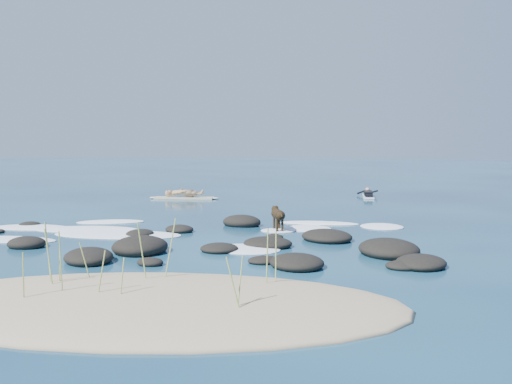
{
  "coord_description": "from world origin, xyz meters",
  "views": [
    {
      "loc": [
        2.6,
        -17.51,
        2.79
      ],
      "look_at": [
        0.89,
        4.0,
        0.9
      ],
      "focal_mm": 40.0,
      "sensor_mm": 36.0,
      "label": 1
    }
  ],
  "objects": [
    {
      "name": "standing_surfer_rig",
      "position": [
        -3.14,
        10.01,
        0.78
      ],
      "size": [
        3.46,
        0.69,
        1.97
      ],
      "rotation": [
        0.0,
        0.0,
        -0.01
      ],
      "color": "beige",
      "rests_on": "ground"
    },
    {
      "name": "breaking_foam",
      "position": [
        -1.84,
        -0.17,
        0.01
      ],
      "size": [
        13.63,
        6.45,
        0.12
      ],
      "color": "white",
      "rests_on": "ground"
    },
    {
      "name": "dog",
      "position": [
        1.88,
        0.2,
        0.53
      ],
      "size": [
        0.52,
        1.24,
        0.8
      ],
      "rotation": [
        0.0,
        0.0,
        1.83
      ],
      "color": "black",
      "rests_on": "ground"
    },
    {
      "name": "dune_grass",
      "position": [
        -0.31,
        -7.87,
        0.64
      ],
      "size": [
        4.17,
        2.17,
        1.24
      ],
      "color": "#89A24E",
      "rests_on": "ground"
    },
    {
      "name": "ground",
      "position": [
        0.0,
        0.0,
        0.0
      ],
      "size": [
        160.0,
        160.0,
        0.0
      ],
      "primitive_type": "plane",
      "color": "#0A2642",
      "rests_on": "ground"
    },
    {
      "name": "sand_dune",
      "position": [
        0.0,
        -8.2,
        0.0
      ],
      "size": [
        9.0,
        4.4,
        0.6
      ],
      "primitive_type": "ellipsoid",
      "color": "#9E8966",
      "rests_on": "ground"
    },
    {
      "name": "paddling_surfer_rig",
      "position": [
        6.01,
        11.71,
        0.15
      ],
      "size": [
        1.1,
        2.46,
        0.43
      ],
      "rotation": [
        0.0,
        0.0,
        1.5
      ],
      "color": "white",
      "rests_on": "ground"
    },
    {
      "name": "reef_rocks",
      "position": [
        1.18,
        -2.78,
        0.1
      ],
      "size": [
        13.28,
        7.82,
        0.54
      ],
      "color": "black",
      "rests_on": "ground"
    }
  ]
}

